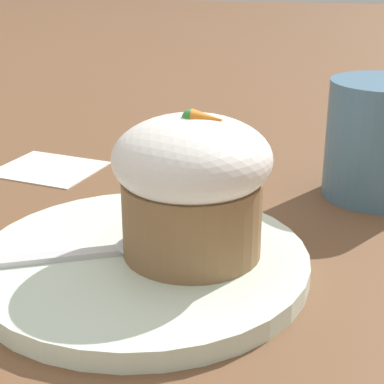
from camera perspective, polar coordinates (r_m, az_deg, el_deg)
ground_plane at (r=0.44m, az=-4.36°, el=-7.03°), size 4.00×4.00×0.00m
dessert_plate at (r=0.43m, az=-4.39°, el=-6.24°), size 0.22×0.22×0.01m
carrot_cake at (r=0.41m, az=0.00°, el=0.75°), size 0.10×0.10×0.10m
spoon at (r=0.43m, az=-5.84°, el=-4.97°), size 0.11×0.07×0.01m
coffee_cup at (r=0.57m, az=16.51°, el=4.46°), size 0.12×0.09×0.10m
paper_napkin at (r=0.64m, az=-12.60°, el=2.07°), size 0.11×0.09×0.00m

